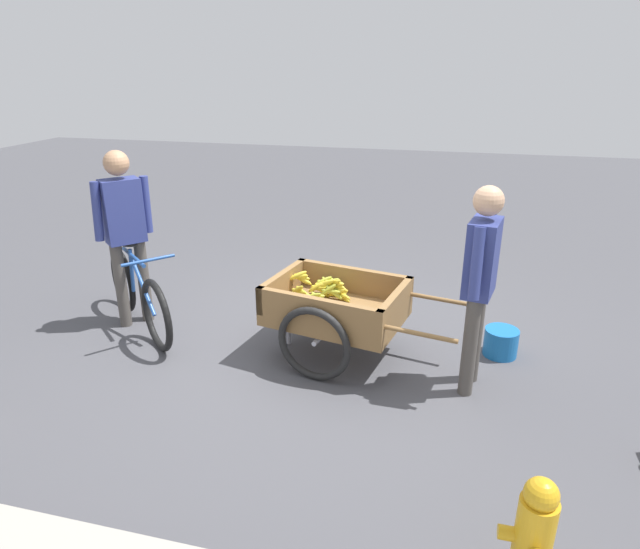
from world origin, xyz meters
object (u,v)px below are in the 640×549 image
at_px(bicycle, 138,294).
at_px(plastic_bucket, 501,342).
at_px(vendor_person, 480,273).
at_px(cyclist_person, 124,223).
at_px(fruit_cart, 336,309).
at_px(fire_hydrant, 533,538).

xyz_separation_m(bicycle, plastic_bucket, (-3.33, -0.29, -0.23)).
height_order(vendor_person, cyclist_person, cyclist_person).
bearing_deg(plastic_bucket, bicycle, 5.04).
bearing_deg(vendor_person, fruit_cart, -11.98).
xyz_separation_m(bicycle, cyclist_person, (0.11, -0.10, 0.66)).
height_order(fruit_cart, bicycle, bicycle).
bearing_deg(cyclist_person, bicycle, 138.95).
height_order(bicycle, cyclist_person, cyclist_person).
distance_m(vendor_person, plastic_bucket, 1.06).
relative_size(bicycle, plastic_bucket, 4.43).
height_order(fruit_cart, vendor_person, vendor_person).
relative_size(cyclist_person, fire_hydrant, 2.51).
bearing_deg(fire_hydrant, bicycle, -31.92).
distance_m(vendor_person, cyclist_person, 3.20).
height_order(cyclist_person, plastic_bucket, cyclist_person).
bearing_deg(bicycle, vendor_person, 174.72).
bearing_deg(bicycle, cyclist_person, -41.05).
distance_m(cyclist_person, fire_hydrant, 4.12).
relative_size(fruit_cart, cyclist_person, 1.05).
bearing_deg(bicycle, plastic_bucket, -174.96).
bearing_deg(fruit_cart, cyclist_person, -3.98).
relative_size(fruit_cart, bicycle, 1.37).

